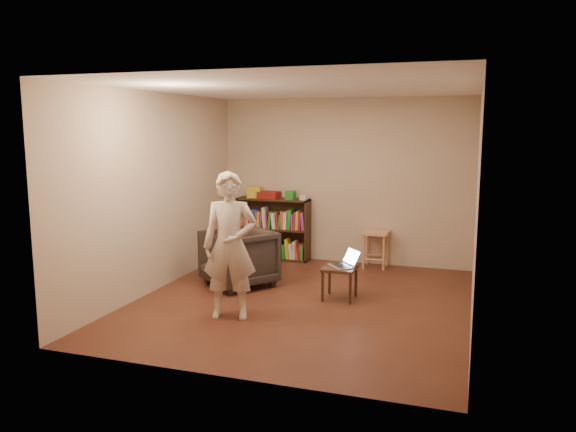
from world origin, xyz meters
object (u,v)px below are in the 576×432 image
(stool, at_px, (376,238))
(laptop, at_px, (345,262))
(bookshelf, at_px, (274,232))
(armchair, at_px, (238,258))
(person, at_px, (230,246))
(side_table, at_px, (340,272))

(stool, distance_m, laptop, 1.72)
(bookshelf, relative_size, armchair, 1.41)
(person, bearing_deg, armchair, 93.64)
(stool, height_order, armchair, armchair)
(bookshelf, bearing_deg, laptop, -48.15)
(stool, height_order, person, person)
(armchair, bearing_deg, bookshelf, 129.66)
(bookshelf, relative_size, stool, 2.12)
(side_table, relative_size, person, 0.25)
(person, bearing_deg, side_table, 30.39)
(bookshelf, height_order, side_table, bookshelf)
(stool, xyz_separation_m, person, (-1.16, -2.83, 0.37))
(armchair, xyz_separation_m, side_table, (1.45, -0.15, -0.05))
(laptop, bearing_deg, side_table, -86.44)
(stool, bearing_deg, armchair, -134.59)
(stool, bearing_deg, side_table, -94.79)
(bookshelf, bearing_deg, stool, -2.17)
(bookshelf, distance_m, stool, 1.69)
(armchair, bearing_deg, side_table, 30.45)
(laptop, height_order, person, person)
(laptop, distance_m, person, 1.59)
(bookshelf, relative_size, person, 0.72)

